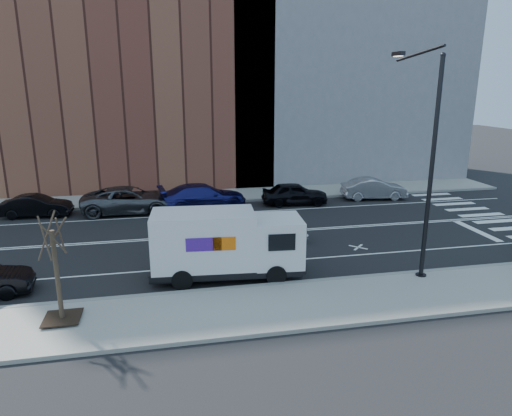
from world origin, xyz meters
name	(u,v)px	position (x,y,z in m)	size (l,w,h in m)	color
ground	(230,234)	(0.00, 0.00, 0.00)	(120.00, 120.00, 0.00)	black
sidewalk_near	(266,308)	(0.00, -8.80, 0.07)	(44.00, 3.60, 0.15)	gray
sidewalk_far	(213,196)	(0.00, 8.80, 0.07)	(44.00, 3.60, 0.15)	gray
curb_near	(256,287)	(0.00, -7.00, 0.08)	(44.00, 0.25, 0.17)	gray
curb_far	(216,202)	(0.00, 7.00, 0.08)	(44.00, 0.25, 0.17)	gray
crosswalk	(489,218)	(16.00, 0.00, 0.00)	(3.00, 14.00, 0.01)	white
road_markings	(230,234)	(0.00, 0.00, 0.00)	(40.00, 8.60, 0.01)	white
bldg_brick	(96,43)	(-8.00, 15.60, 11.00)	(26.00, 10.00, 22.00)	brown
bldg_concrete	(342,22)	(12.00, 15.60, 13.00)	(20.00, 10.00, 26.00)	slate
streetlight	(426,157)	(7.00, -6.91, 5.08)	(0.44, 4.02, 9.34)	black
street_tree	(58,285)	(-7.00, -8.40, 1.45)	(1.20, 1.20, 3.75)	black
fedex_van	(226,243)	(-0.99, -5.60, 1.51)	(6.46, 2.65, 2.88)	black
far_parked_b	(36,206)	(-11.20, 5.86, 0.68)	(1.44, 4.12, 1.36)	black
far_parked_c	(130,200)	(-5.60, 5.70, 0.82)	(2.74, 5.93, 1.65)	#494B51
far_parked_d	(203,197)	(-0.97, 5.66, 0.83)	(2.32, 5.70, 1.65)	navy
far_parked_e	(295,194)	(5.24, 5.57, 0.76)	(1.79, 4.44, 1.51)	black
far_parked_f	(374,189)	(11.20, 5.93, 0.74)	(1.58, 4.52, 1.49)	#A0A0A4
driving_sedan	(264,231)	(1.48, -1.89, 0.70)	(1.49, 4.26, 1.40)	#A1A2A6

